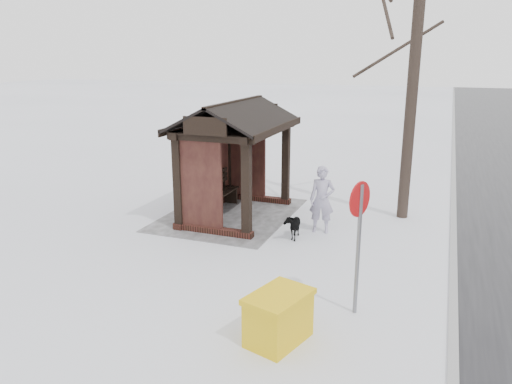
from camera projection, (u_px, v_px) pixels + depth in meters
ground at (237, 216)px, 13.53m from camera, size 120.00×120.00×0.00m
kerb at (453, 241)px, 11.63m from camera, size 120.00×0.15×0.06m
trampled_patch at (230, 214)px, 13.60m from camera, size 4.20×3.20×0.02m
bus_shelter at (230, 136)px, 13.00m from camera, size 3.60×2.40×3.09m
pedestrian at (322, 200)px, 12.08m from camera, size 0.48×0.65×1.65m
dog at (293, 225)px, 11.83m from camera, size 0.78×0.44×0.62m
grit_bin at (278, 317)px, 7.52m from camera, size 1.19×0.97×0.79m
road_sign at (359, 220)px, 8.02m from camera, size 0.56×0.24×2.30m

